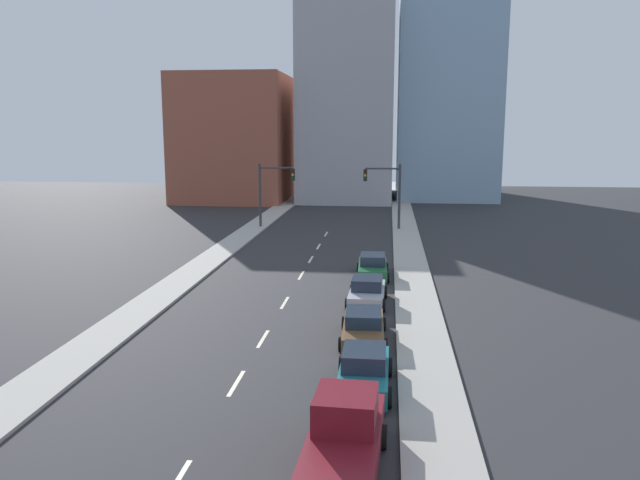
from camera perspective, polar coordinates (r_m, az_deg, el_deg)
sidewalk_left at (r=60.57m, az=-5.88°, el=1.26°), size 2.35×105.27×0.14m
sidewalk_right at (r=59.26m, az=7.79°, el=1.02°), size 2.35×105.27×0.14m
lane_stripe_at_16m at (r=24.03m, az=-7.66°, el=-12.84°), size 0.16×2.40×0.01m
lane_stripe_at_21m at (r=28.60m, az=-5.23°, el=-8.98°), size 0.16×2.40×0.01m
lane_stripe_at_27m at (r=34.20m, az=-3.25°, el=-5.74°), size 0.16×2.40×0.01m
lane_stripe_at_33m at (r=40.40m, az=-1.73°, el=-3.25°), size 0.16×2.40×0.01m
lane_stripe_at_38m at (r=45.28m, az=-0.85°, el=-1.78°), size 0.16×2.40×0.01m
lane_stripe_at_43m at (r=50.23m, az=-0.13°, el=-0.60°), size 0.16×2.40×0.01m
lane_stripe_at_49m at (r=56.19m, az=0.56°, el=0.55°), size 0.16×2.40×0.01m
building_brick_left at (r=84.46m, az=-7.70°, el=9.19°), size 14.00×16.00×16.23m
building_office_center at (r=86.25m, az=2.62°, el=12.49°), size 12.00×20.00×25.87m
building_glass_right at (r=90.55m, az=11.41°, el=14.04°), size 13.00×20.00×31.69m
traffic_signal_left at (r=59.44m, az=-4.62°, el=4.84°), size 3.48×0.35×6.14m
traffic_signal_right at (r=58.39m, az=6.36°, el=4.72°), size 3.48×0.35×6.14m
pickup_truck_maroon at (r=17.69m, az=2.07°, el=-18.51°), size 2.44×6.47×2.13m
sedan_teal at (r=23.12m, az=4.05°, el=-11.85°), size 2.06×4.44×1.54m
sedan_brown at (r=28.19m, az=3.99°, el=-7.91°), size 2.16×4.83×1.37m
sedan_silver at (r=33.85m, az=4.32°, el=-4.75°), size 2.18×4.47×1.47m
sedan_green at (r=39.99m, az=4.83°, el=-2.45°), size 2.15×4.66×1.47m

